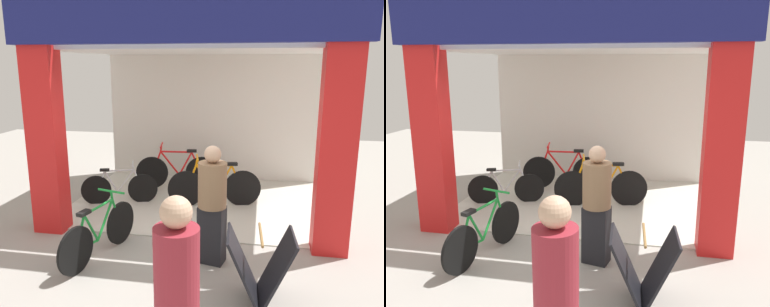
# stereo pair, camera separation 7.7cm
# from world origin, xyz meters

# --- Properties ---
(ground_plane) EXTENTS (17.42, 17.42, 0.00)m
(ground_plane) POSITION_xyz_m (0.00, 0.00, 0.00)
(ground_plane) COLOR #9E9991
(ground_plane) RESTS_ON ground
(shop_facade) EXTENTS (4.91, 3.64, 3.70)m
(shop_facade) POSITION_xyz_m (0.00, 1.57, 1.94)
(shop_facade) COLOR beige
(shop_facade) RESTS_ON ground
(bicycle_inside_0) EXTENTS (1.71, 0.49, 0.95)m
(bicycle_inside_0) POSITION_xyz_m (0.31, 1.50, 0.38)
(bicycle_inside_0) COLOR black
(bicycle_inside_0) RESTS_ON ground
(bicycle_inside_1) EXTENTS (1.38, 0.50, 0.79)m
(bicycle_inside_1) POSITION_xyz_m (-1.49, 1.30, 0.31)
(bicycle_inside_1) COLOR black
(bicycle_inside_1) RESTS_ON ground
(bicycle_inside_2) EXTENTS (1.72, 0.48, 0.96)m
(bicycle_inside_2) POSITION_xyz_m (-0.61, 2.43, 0.38)
(bicycle_inside_2) COLOR black
(bicycle_inside_2) RESTS_ON ground
(bicycle_parked_0) EXTENTS (0.51, 1.56, 0.88)m
(bicycle_parked_0) POSITION_xyz_m (-0.99, -0.73, 0.35)
(bicycle_parked_0) COLOR black
(bicycle_parked_0) RESTS_ON ground
(sandwich_board_sign) EXTENTS (0.77, 0.63, 0.83)m
(sandwich_board_sign) POSITION_xyz_m (1.16, -1.38, 0.41)
(sandwich_board_sign) COLOR black
(sandwich_board_sign) RESTS_ON ground
(pedestrian_2) EXTENTS (0.45, 0.45, 1.60)m
(pedestrian_2) POSITION_xyz_m (0.53, -0.58, 0.83)
(pedestrian_2) COLOR black
(pedestrian_2) RESTS_ON ground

